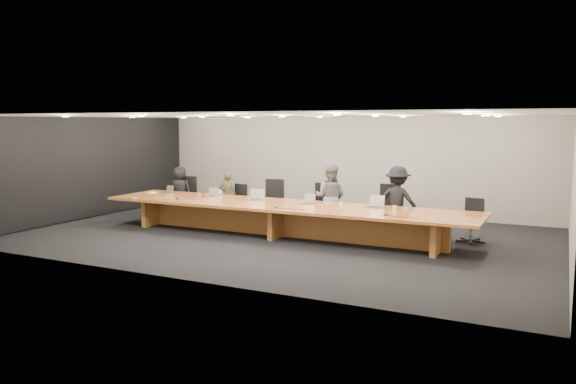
% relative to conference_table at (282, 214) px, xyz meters
% --- Properties ---
extents(ground, '(12.00, 12.00, 0.00)m').
position_rel_conference_table_xyz_m(ground, '(0.00, 0.00, -0.52)').
color(ground, black).
rests_on(ground, ground).
extents(back_wall, '(12.00, 0.02, 2.80)m').
position_rel_conference_table_xyz_m(back_wall, '(0.00, 4.00, 0.88)').
color(back_wall, beige).
rests_on(back_wall, ground).
extents(left_wall_panel, '(0.08, 7.84, 2.74)m').
position_rel_conference_table_xyz_m(left_wall_panel, '(-5.94, 0.00, 0.85)').
color(left_wall_panel, black).
rests_on(left_wall_panel, ground).
extents(conference_table, '(9.00, 1.80, 0.75)m').
position_rel_conference_table_xyz_m(conference_table, '(0.00, 0.00, 0.00)').
color(conference_table, brown).
rests_on(conference_table, ground).
extents(chair_far_left, '(0.69, 0.69, 1.14)m').
position_rel_conference_table_xyz_m(chair_far_left, '(-3.69, 1.25, 0.05)').
color(chair_far_left, black).
rests_on(chair_far_left, ground).
extents(chair_left, '(0.61, 0.61, 1.01)m').
position_rel_conference_table_xyz_m(chair_left, '(-2.03, 1.25, -0.02)').
color(chair_left, black).
rests_on(chair_left, ground).
extents(chair_mid_left, '(0.68, 0.68, 1.18)m').
position_rel_conference_table_xyz_m(chair_mid_left, '(-0.93, 1.22, 0.07)').
color(chair_mid_left, black).
rests_on(chair_mid_left, ground).
extents(chair_mid_right, '(0.61, 0.61, 1.16)m').
position_rel_conference_table_xyz_m(chair_mid_right, '(0.47, 1.19, 0.06)').
color(chair_mid_right, black).
rests_on(chair_mid_right, ground).
extents(chair_right, '(0.65, 0.65, 1.20)m').
position_rel_conference_table_xyz_m(chair_right, '(2.10, 1.29, 0.08)').
color(chair_right, black).
rests_on(chair_right, ground).
extents(chair_far_right, '(0.58, 0.58, 0.99)m').
position_rel_conference_table_xyz_m(chair_far_right, '(4.05, 1.20, -0.02)').
color(chair_far_right, black).
rests_on(chair_far_right, ground).
extents(person_a, '(0.75, 0.55, 1.41)m').
position_rel_conference_table_xyz_m(person_a, '(-3.85, 1.22, 0.18)').
color(person_a, black).
rests_on(person_a, ground).
extents(person_b, '(0.55, 0.43, 1.33)m').
position_rel_conference_table_xyz_m(person_b, '(-2.29, 1.26, 0.15)').
color(person_b, '#2F301A').
rests_on(person_b, ground).
extents(person_c, '(0.82, 0.66, 1.62)m').
position_rel_conference_table_xyz_m(person_c, '(0.70, 1.22, 0.29)').
color(person_c, '#5A595C').
rests_on(person_c, ground).
extents(person_d, '(1.06, 0.61, 1.64)m').
position_rel_conference_table_xyz_m(person_d, '(2.40, 1.15, 0.30)').
color(person_d, black).
rests_on(person_d, ground).
extents(laptop_a, '(0.35, 0.31, 0.23)m').
position_rel_conference_table_xyz_m(laptop_a, '(-3.58, 0.28, 0.35)').
color(laptop_a, '#C3B895').
rests_on(laptop_a, conference_table).
extents(laptop_b, '(0.30, 0.22, 0.23)m').
position_rel_conference_table_xyz_m(laptop_b, '(-2.22, 0.40, 0.34)').
color(laptop_b, '#B7A68C').
rests_on(laptop_b, conference_table).
extents(laptop_c, '(0.42, 0.35, 0.28)m').
position_rel_conference_table_xyz_m(laptop_c, '(-0.86, 0.28, 0.37)').
color(laptop_c, '#C2AF94').
rests_on(laptop_c, conference_table).
extents(laptop_d, '(0.34, 0.28, 0.24)m').
position_rel_conference_table_xyz_m(laptop_d, '(0.51, 0.27, 0.35)').
color(laptop_d, tan).
rests_on(laptop_d, conference_table).
extents(laptop_e, '(0.41, 0.33, 0.29)m').
position_rel_conference_table_xyz_m(laptop_e, '(2.08, 0.40, 0.37)').
color(laptop_e, tan).
rests_on(laptop_e, conference_table).
extents(water_bottle, '(0.08, 0.08, 0.23)m').
position_rel_conference_table_xyz_m(water_bottle, '(-1.72, 0.03, 0.34)').
color(water_bottle, silver).
rests_on(water_bottle, conference_table).
extents(amber_mug, '(0.09, 0.09, 0.11)m').
position_rel_conference_table_xyz_m(amber_mug, '(-2.31, 0.17, 0.28)').
color(amber_mug, brown).
rests_on(amber_mug, conference_table).
extents(paper_cup_near, '(0.09, 0.09, 0.09)m').
position_rel_conference_table_xyz_m(paper_cup_near, '(1.35, 0.26, 0.27)').
color(paper_cup_near, white).
rests_on(paper_cup_near, conference_table).
extents(paper_cup_far, '(0.09, 0.09, 0.10)m').
position_rel_conference_table_xyz_m(paper_cup_far, '(2.57, 0.29, 0.28)').
color(paper_cup_far, silver).
rests_on(paper_cup_far, conference_table).
extents(notepad, '(0.29, 0.26, 0.01)m').
position_rel_conference_table_xyz_m(notepad, '(-4.14, 0.36, 0.24)').
color(notepad, white).
rests_on(notepad, conference_table).
extents(lime_gadget, '(0.16, 0.10, 0.02)m').
position_rel_conference_table_xyz_m(lime_gadget, '(-4.14, 0.35, 0.26)').
color(lime_gadget, '#65BF33').
rests_on(lime_gadget, notepad).
extents(av_box, '(0.22, 0.18, 0.03)m').
position_rel_conference_table_xyz_m(av_box, '(-3.85, -0.72, 0.24)').
color(av_box, '#B8B8BD').
rests_on(av_box, conference_table).
extents(mic_left, '(0.12, 0.12, 0.03)m').
position_rel_conference_table_xyz_m(mic_left, '(-2.76, -0.33, 0.24)').
color(mic_left, black).
rests_on(mic_left, conference_table).
extents(mic_center, '(0.12, 0.12, 0.03)m').
position_rel_conference_table_xyz_m(mic_center, '(0.12, -0.53, 0.24)').
color(mic_center, black).
rests_on(mic_center, conference_table).
extents(mic_right, '(0.13, 0.13, 0.03)m').
position_rel_conference_table_xyz_m(mic_right, '(2.60, -0.48, 0.24)').
color(mic_right, black).
rests_on(mic_right, conference_table).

